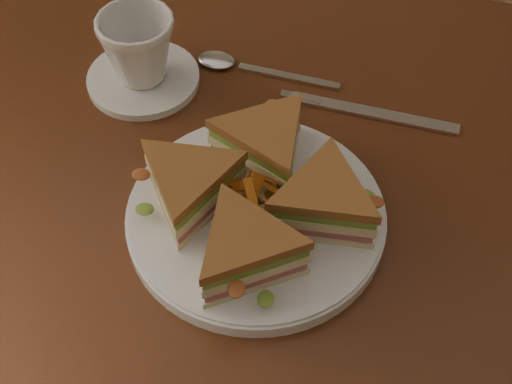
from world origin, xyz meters
TOP-DOWN VIEW (x-y plane):
  - table at (0.00, 0.00)m, footprint 1.20×0.80m
  - plate at (0.03, -0.06)m, footprint 0.27×0.27m
  - sandwich_wedges at (0.03, -0.06)m, footprint 0.28×0.28m
  - crisps_mound at (0.03, -0.06)m, footprint 0.09×0.09m
  - spoon at (-0.07, 0.17)m, footprint 0.18×0.03m
  - knife at (0.10, 0.13)m, footprint 0.22×0.02m
  - saucer at (-0.17, 0.11)m, footprint 0.14×0.14m
  - coffee_cup at (-0.17, 0.11)m, footprint 0.10×0.10m

SIDE VIEW (x-z plane):
  - table at x=0.00m, z-range 0.28..1.03m
  - knife at x=0.10m, z-range 0.75..0.75m
  - spoon at x=-0.07m, z-range 0.75..0.76m
  - saucer at x=-0.17m, z-range 0.75..0.76m
  - plate at x=0.03m, z-range 0.75..0.77m
  - crisps_mound at x=0.03m, z-range 0.77..0.82m
  - sandwich_wedges at x=0.03m, z-range 0.77..0.82m
  - coffee_cup at x=-0.17m, z-range 0.76..0.85m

